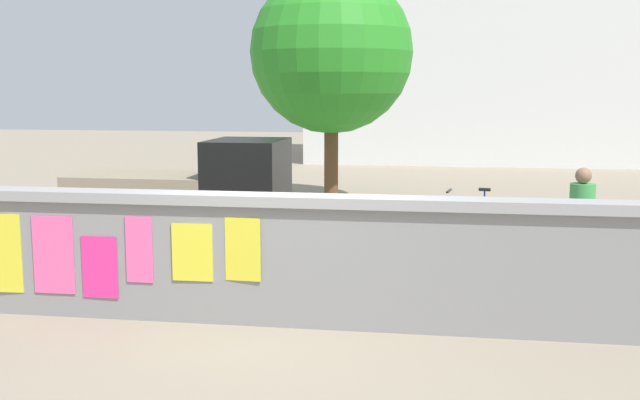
{
  "coord_description": "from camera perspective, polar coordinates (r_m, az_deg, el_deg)",
  "views": [
    {
      "loc": [
        1.64,
        -8.22,
        2.68
      ],
      "look_at": [
        0.15,
        1.12,
        1.28
      ],
      "focal_mm": 42.41,
      "sensor_mm": 36.0,
      "label": 1
    }
  ],
  "objects": [
    {
      "name": "poster_wall",
      "position": [
        8.6,
        -2.23,
        -4.42
      ],
      "size": [
        8.2,
        0.42,
        1.5
      ],
      "color": "gray",
      "rests_on": "ground"
    },
    {
      "name": "bicycle_near",
      "position": [
        13.65,
        11.61,
        -1.55
      ],
      "size": [
        1.69,
        0.46,
        0.95
      ],
      "color": "black",
      "rests_on": "ground"
    },
    {
      "name": "ground",
      "position": [
        16.53,
        3.27,
        -0.95
      ],
      "size": [
        60.0,
        60.0,
        0.0
      ],
      "primitive_type": "plane",
      "color": "gray"
    },
    {
      "name": "building_background",
      "position": [
        29.7,
        13.07,
        10.01
      ],
      "size": [
        13.9,
        6.69,
        7.22
      ],
      "color": "silver",
      "rests_on": "ground"
    },
    {
      "name": "person_walking",
      "position": [
        10.96,
        19.13,
        -0.98
      ],
      "size": [
        0.4,
        0.4,
        1.62
      ],
      "color": "#BF6626",
      "rests_on": "ground"
    },
    {
      "name": "motorcycle",
      "position": [
        10.91,
        3.95,
        -3.35
      ],
      "size": [
        1.9,
        0.56,
        0.87
      ],
      "color": "black",
      "rests_on": "ground"
    },
    {
      "name": "tree_roadside",
      "position": [
        17.66,
        0.87,
        11.07
      ],
      "size": [
        3.74,
        3.74,
        5.38
      ],
      "color": "brown",
      "rests_on": "ground"
    },
    {
      "name": "auto_rickshaw_truck",
      "position": [
        12.93,
        -9.73,
        0.36
      ],
      "size": [
        3.61,
        1.53,
        1.85
      ],
      "color": "black",
      "rests_on": "ground"
    }
  ]
}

